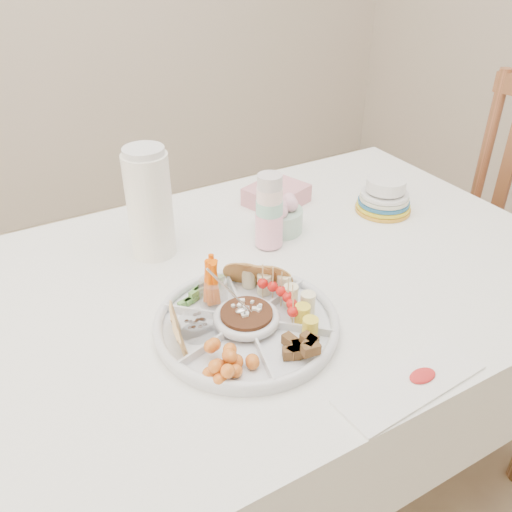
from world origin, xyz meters
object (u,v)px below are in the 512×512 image
thermos (149,202)px  plate_stack (385,195)px  dining_table (268,382)px  party_tray (247,321)px  chair (492,264)px

thermos → plate_stack: thermos is taller
dining_table → party_tray: 0.46m
chair → plate_stack: (-0.35, 0.16, 0.26)m
chair → plate_stack: 0.47m
dining_table → plate_stack: size_ratio=9.51×
chair → thermos: chair is taller
thermos → plate_stack: bearing=-10.1°
party_tray → plate_stack: 0.66m
dining_table → party_tray: party_tray is taller
plate_stack → dining_table: bearing=-166.7°
party_tray → plate_stack: size_ratio=2.38×
thermos → plate_stack: 0.68m
chair → thermos: size_ratio=3.80×
dining_table → thermos: 0.61m
chair → thermos: bearing=152.3°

